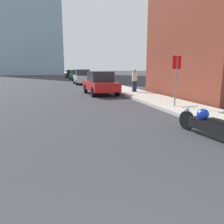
{
  "coord_description": "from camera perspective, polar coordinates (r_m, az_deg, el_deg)",
  "views": [
    {
      "loc": [
        -0.26,
        -0.87,
        1.89
      ],
      "look_at": [
        1.34,
        5.18,
        0.65
      ],
      "focal_mm": 35.0,
      "sensor_mm": 36.0,
      "label": 1
    }
  ],
  "objects": [
    {
      "name": "parked_car_black",
      "position": [
        47.99,
        -10.83,
        9.77
      ],
      "size": [
        1.87,
        3.99,
        1.66
      ],
      "rotation": [
        0.0,
        0.0,
        0.03
      ],
      "color": "black",
      "rests_on": "ground_plane"
    },
    {
      "name": "stop_sign",
      "position": [
        10.69,
        16.46,
        9.93
      ],
      "size": [
        0.57,
        0.26,
        2.32
      ],
      "color": "slate",
      "rests_on": "sidewalk"
    },
    {
      "name": "sidewalk",
      "position": [
        41.33,
        -6.71,
        8.64
      ],
      "size": [
        2.33,
        240.0,
        0.15
      ],
      "color": "#B2ADA3",
      "rests_on": "ground_plane"
    },
    {
      "name": "motorcycle",
      "position": [
        6.64,
        23.88,
        -2.89
      ],
      "size": [
        0.63,
        2.42,
        0.77
      ],
      "rotation": [
        0.0,
        0.0,
        0.13
      ],
      "color": "black",
      "rests_on": "ground_plane"
    },
    {
      "name": "pedestrian",
      "position": [
        17.01,
        5.9,
        8.26
      ],
      "size": [
        0.36,
        0.24,
        1.7
      ],
      "color": "#1E2347",
      "rests_on": "sidewalk"
    },
    {
      "name": "parked_car_green",
      "position": [
        37.92,
        -9.44,
        9.53
      ],
      "size": [
        2.01,
        4.28,
        1.72
      ],
      "rotation": [
        0.0,
        0.0,
        0.07
      ],
      "color": "#1E6B33",
      "rests_on": "ground_plane"
    },
    {
      "name": "parked_car_silver",
      "position": [
        27.58,
        -7.78,
        9.04
      ],
      "size": [
        1.98,
        4.31,
        1.81
      ],
      "rotation": [
        0.0,
        0.0,
        0.02
      ],
      "color": "#BCBCC1",
      "rests_on": "ground_plane"
    },
    {
      "name": "parked_car_red",
      "position": [
        16.34,
        -3.08,
        7.56
      ],
      "size": [
        2.13,
        4.25,
        1.7
      ],
      "rotation": [
        0.0,
        0.0,
        0.06
      ],
      "color": "red",
      "rests_on": "ground_plane"
    }
  ]
}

